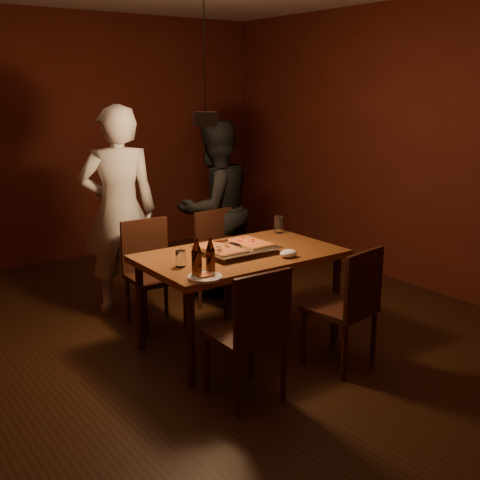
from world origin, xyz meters
TOP-DOWN VIEW (x-y plane):
  - room_shell at (0.00, 0.00)m, footprint 6.00×6.00m
  - dining_table at (0.19, -0.16)m, footprint 1.50×0.90m
  - chair_far_left at (-0.16, 0.64)m, footprint 0.44×0.44m
  - chair_far_right at (0.55, 0.63)m, footprint 0.47×0.47m
  - chair_near_left at (-0.26, -0.93)m, footprint 0.43×0.43m
  - chair_near_right at (0.59, -0.94)m, footprint 0.48×0.48m
  - pizza_tray at (0.18, -0.14)m, footprint 0.55×0.45m
  - pizza_meat at (0.03, -0.14)m, footprint 0.26×0.40m
  - pizza_cheese at (0.31, -0.13)m, footprint 0.24×0.37m
  - spatula at (0.17, -0.12)m, footprint 0.18×0.26m
  - beer_bottle_a at (-0.38, -0.47)m, footprint 0.07×0.07m
  - beer_bottle_b at (-0.26, -0.45)m, footprint 0.06×0.06m
  - water_glass_left at (-0.35, -0.21)m, footprint 0.07×0.07m
  - water_glass_right at (0.84, 0.17)m, footprint 0.07×0.07m
  - plate_slice at (-0.36, -0.53)m, footprint 0.23×0.23m
  - napkin at (0.41, -0.47)m, footprint 0.14×0.11m
  - diner_white at (-0.21, 1.10)m, footprint 0.77×0.62m
  - diner_dark at (0.72, 0.98)m, footprint 0.88×0.72m
  - pendant_lamp at (0.00, 0.00)m, footprint 0.18×0.18m

SIDE VIEW (x-z plane):
  - chair_far_left at x=-0.16m, z-range 0.29..0.78m
  - chair_far_right at x=0.55m, z-range 0.29..0.78m
  - chair_near_left at x=-0.26m, z-range 0.29..0.78m
  - chair_near_right at x=0.59m, z-range 0.29..0.78m
  - dining_table at x=0.19m, z-range 0.30..1.05m
  - plate_slice at x=-0.36m, z-range 0.75..0.77m
  - pizza_tray at x=0.18m, z-range 0.75..0.80m
  - napkin at x=0.41m, z-range 0.75..0.81m
  - water_glass_left at x=-0.35m, z-range 0.75..0.86m
  - pizza_meat at x=0.03m, z-range 0.80..0.82m
  - pizza_cheese at x=0.31m, z-range 0.80..0.82m
  - spatula at x=0.17m, z-range 0.79..0.83m
  - water_glass_right at x=0.84m, z-range 0.75..0.90m
  - diner_dark at x=0.72m, z-range 0.00..1.68m
  - beer_bottle_b at x=-0.26m, z-range 0.75..0.99m
  - beer_bottle_a at x=-0.38m, z-range 0.75..1.01m
  - diner_white at x=-0.21m, z-range 0.00..1.84m
  - room_shell at x=0.00m, z-range -1.60..4.40m
  - pendant_lamp at x=0.00m, z-range 1.21..2.31m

